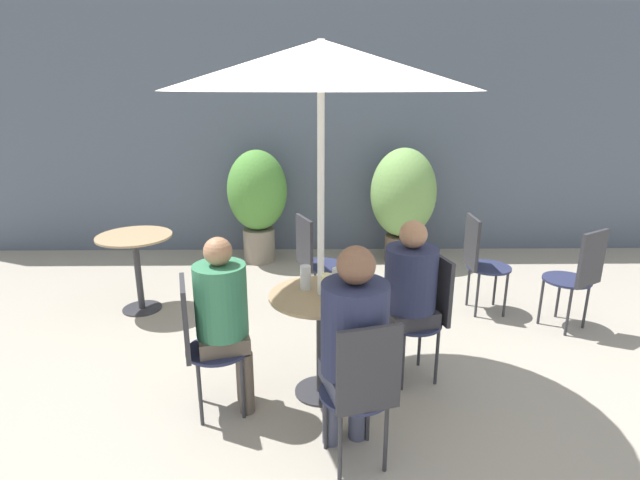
{
  "coord_description": "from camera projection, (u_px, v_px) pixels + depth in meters",
  "views": [
    {
      "loc": [
        -0.19,
        -2.83,
        2.04
      ],
      "look_at": [
        -0.14,
        0.59,
        0.99
      ],
      "focal_mm": 28.0,
      "sensor_mm": 36.0,
      "label": 1
    }
  ],
  "objects": [
    {
      "name": "beer_glass_2",
      "position": [
        326.0,
        289.0,
        3.12
      ],
      "size": [
        0.07,
        0.07,
        0.19
      ],
      "color": "beige",
      "rests_on": "cafe_table_near"
    },
    {
      "name": "umbrella",
      "position": [
        321.0,
        66.0,
        2.86
      ],
      "size": [
        1.85,
        1.85,
        2.3
      ],
      "color": "silver",
      "rests_on": "ground_plane"
    },
    {
      "name": "bistro_chair_4",
      "position": [
        313.0,
        256.0,
        4.61
      ],
      "size": [
        0.45,
        0.44,
        0.92
      ],
      "rotation": [
        0.0,
        0.0,
        1.98
      ],
      "color": "#232847",
      "rests_on": "ground_plane"
    },
    {
      "name": "cafe_table_far",
      "position": [
        136.0,
        254.0,
        4.63
      ],
      "size": [
        0.68,
        0.68,
        0.74
      ],
      "color": "#2D2D33",
      "rests_on": "ground_plane"
    },
    {
      "name": "bistro_chair_0",
      "position": [
        201.0,
        337.0,
        3.12
      ],
      "size": [
        0.44,
        0.42,
        0.92
      ],
      "rotation": [
        0.0,
        0.0,
        -4.44
      ],
      "color": "#232847",
      "rests_on": "ground_plane"
    },
    {
      "name": "beer_glass_0",
      "position": [
        337.0,
        279.0,
        3.33
      ],
      "size": [
        0.07,
        0.07,
        0.15
      ],
      "color": "silver",
      "rests_on": "cafe_table_near"
    },
    {
      "name": "ground_plane",
      "position": [
        343.0,
        409.0,
        3.31
      ],
      "size": [
        20.0,
        20.0,
        0.0
      ],
      "primitive_type": "plane",
      "color": "gray"
    },
    {
      "name": "seated_person_1",
      "position": [
        353.0,
        338.0,
        2.69
      ],
      "size": [
        0.39,
        0.41,
        1.27
      ],
      "rotation": [
        0.0,
        0.0,
        3.41
      ],
      "color": "#42475B",
      "rests_on": "ground_plane"
    },
    {
      "name": "cafe_table_near",
      "position": [
        321.0,
        319.0,
        3.33
      ],
      "size": [
        0.69,
        0.69,
        0.74
      ],
      "color": "#2D2D33",
      "rests_on": "ground_plane"
    },
    {
      "name": "bistro_chair_5",
      "position": [
        480.0,
        257.0,
        4.59
      ],
      "size": [
        0.4,
        0.4,
        0.92
      ],
      "rotation": [
        0.0,
        0.0,
        1.58
      ],
      "color": "#232847",
      "rests_on": "ground_plane"
    },
    {
      "name": "bistro_chair_2",
      "position": [
        427.0,
        307.0,
        3.54
      ],
      "size": [
        0.44,
        0.42,
        0.92
      ],
      "rotation": [
        0.0,
        0.0,
        -1.3
      ],
      "color": "#232847",
      "rests_on": "ground_plane"
    },
    {
      "name": "potted_plant_1",
      "position": [
        403.0,
        197.0,
        5.9
      ],
      "size": [
        0.77,
        0.77,
        1.37
      ],
      "color": "brown",
      "rests_on": "ground_plane"
    },
    {
      "name": "storefront_wall",
      "position": [
        329.0,
        133.0,
        6.15
      ],
      "size": [
        10.0,
        0.06,
        3.0
      ],
      "color": "#4C5666",
      "rests_on": "ground_plane"
    },
    {
      "name": "potted_plant_0",
      "position": [
        257.0,
        197.0,
        5.9
      ],
      "size": [
        0.7,
        0.7,
        1.35
      ],
      "color": "slate",
      "rests_on": "ground_plane"
    },
    {
      "name": "seated_person_2",
      "position": [
        408.0,
        289.0,
        3.45
      ],
      "size": [
        0.41,
        0.39,
        1.19
      ],
      "rotation": [
        0.0,
        0.0,
        -1.3
      ],
      "color": "#2D2D33",
      "rests_on": "ground_plane"
    },
    {
      "name": "bistro_chair_3",
      "position": [
        579.0,
        272.0,
        4.22
      ],
      "size": [
        0.45,
        0.46,
        0.92
      ],
      "rotation": [
        0.0,
        0.0,
        3.69
      ],
      "color": "#232847",
      "rests_on": "ground_plane"
    },
    {
      "name": "beer_glass_1",
      "position": [
        305.0,
        277.0,
        3.34
      ],
      "size": [
        0.07,
        0.07,
        0.16
      ],
      "color": "silver",
      "rests_on": "cafe_table_near"
    },
    {
      "name": "seated_person_0",
      "position": [
        224.0,
        311.0,
        3.12
      ],
      "size": [
        0.37,
        0.35,
        1.18
      ],
      "rotation": [
        0.0,
        0.0,
        1.84
      ],
      "color": "brown",
      "rests_on": "ground_plane"
    },
    {
      "name": "bistro_chair_1",
      "position": [
        362.0,
        385.0,
        2.61
      ],
      "size": [
        0.42,
        0.44,
        0.92
      ],
      "rotation": [
        0.0,
        0.0,
        -2.87
      ],
      "color": "#232847",
      "rests_on": "ground_plane"
    }
  ]
}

